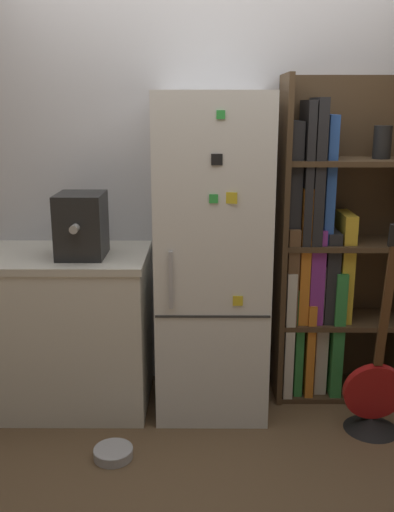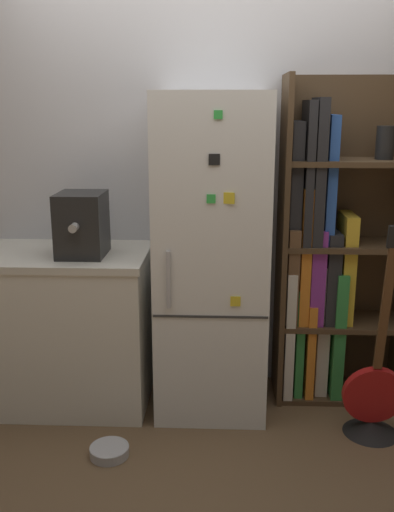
% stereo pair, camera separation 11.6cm
% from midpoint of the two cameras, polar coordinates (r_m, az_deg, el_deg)
% --- Properties ---
extents(ground_plane, '(16.00, 16.00, 0.00)m').
position_cam_midpoint_polar(ground_plane, '(3.40, 2.35, -15.34)').
color(ground_plane, brown).
extents(wall_back, '(8.00, 0.05, 2.60)m').
position_cam_midpoint_polar(wall_back, '(3.44, 2.61, 8.03)').
color(wall_back, silver).
rests_on(wall_back, ground_plane).
extents(refrigerator, '(0.61, 0.65, 1.78)m').
position_cam_midpoint_polar(refrigerator, '(3.18, 2.53, -0.08)').
color(refrigerator, white).
rests_on(refrigerator, ground_plane).
extents(bookshelf, '(0.76, 0.37, 1.87)m').
position_cam_midpoint_polar(bookshelf, '(3.41, 13.72, -0.46)').
color(bookshelf, '#4C3823').
rests_on(bookshelf, ground_plane).
extents(kitchen_counter, '(0.96, 0.65, 0.91)m').
position_cam_midpoint_polar(kitchen_counter, '(3.42, -11.88, -6.97)').
color(kitchen_counter, silver).
rests_on(kitchen_counter, ground_plane).
extents(espresso_machine, '(0.25, 0.35, 0.35)m').
position_cam_midpoint_polar(espresso_machine, '(3.16, -10.40, 3.13)').
color(espresso_machine, black).
rests_on(espresso_machine, kitchen_counter).
extents(guitar, '(0.33, 0.29, 1.17)m').
position_cam_midpoint_polar(guitar, '(3.28, 18.20, -13.94)').
color(guitar, black).
rests_on(guitar, ground_plane).
extents(pet_bowl, '(0.20, 0.20, 0.05)m').
position_cam_midpoint_polar(pet_bowl, '(3.05, -7.62, -18.73)').
color(pet_bowl, '#B7B7BC').
rests_on(pet_bowl, ground_plane).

